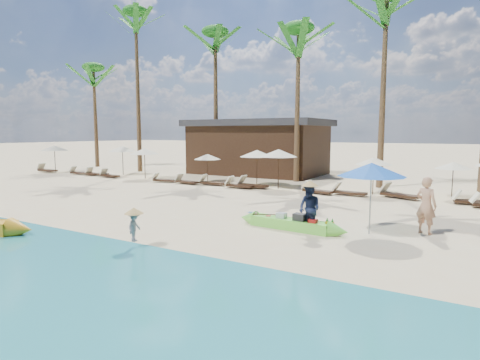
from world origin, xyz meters
The scene contains 35 objects.
ground centered at (0.00, 0.00, 0.00)m, with size 240.00×240.00×0.00m, color beige.
wet_sand_strip centered at (0.00, -5.00, 0.00)m, with size 240.00×4.50×0.01m, color tan.
green_canoe centered at (1.70, 1.51, 0.20)m, with size 4.59×0.80×0.58m.
tourist centered at (5.77, 3.16, 0.94)m, with size 0.69×0.45×1.89m, color tan.
vendor_green centered at (2.46, 1.30, 0.82)m, with size 0.80×0.62×1.64m, color #141D38.
vendor_yellow centered at (-1.31, -2.81, 0.62)m, with size 0.56×0.32×0.87m, color gray.
blue_umbrella centered at (4.20, 2.23, 2.12)m, with size 2.18×2.18×2.34m.
resort_parasol_0 centered at (-23.06, 9.86, 2.02)m, with size 2.18×2.18×2.24m.
lounger_0_left centered at (-23.82, 9.55, 0.23)m, with size 2.00×0.63×0.68m.
lounger_0_right centered at (-19.83, 9.64, 0.20)m, with size 1.77×0.73×0.58m.
resort_parasol_1 centered at (-16.71, 11.31, 2.04)m, with size 2.20×2.20×2.26m.
lounger_1_left centered at (-18.52, 9.88, 0.19)m, with size 1.71×0.96×0.55m.
lounger_1_right centered at (-17.95, 9.70, 0.20)m, with size 1.87×0.96×0.61m.
resort_parasol_2 centered at (-13.45, 10.34, 1.97)m, with size 2.12×2.12×2.18m.
lounger_2_left centered at (-16.19, 9.43, 0.20)m, with size 1.78×0.70×0.59m.
resort_parasol_3 centered at (-8.38, 10.96, 1.69)m, with size 1.82×1.82×1.88m.
lounger_3_left centered at (-10.85, 9.31, 0.19)m, with size 1.71×0.84×0.56m.
lounger_3_right centered at (-8.97, 9.35, 0.19)m, with size 1.76×0.69×0.58m.
resort_parasol_4 centered at (-4.67, 11.03, 2.01)m, with size 2.16×2.16×2.23m.
lounger_4_left centered at (-7.17, 9.65, 0.20)m, with size 1.82×0.75×0.60m.
lounger_4_right centered at (-5.04, 9.36, 0.21)m, with size 1.83×0.60×0.62m.
resort_parasol_5 centered at (-2.93, 10.46, 2.10)m, with size 2.26×2.26×2.33m.
lounger_5_left centered at (-4.40, 9.82, 0.22)m, with size 1.95×0.71×0.65m.
resort_parasol_6 centered at (2.44, 10.88, 1.80)m, with size 1.94×1.94×2.00m.
lounger_6_left centered at (-0.30, 9.67, 0.20)m, with size 1.87×0.95×0.61m.
lounger_6_right centered at (1.37, 9.93, 0.20)m, with size 1.81×0.68×0.60m.
resort_parasol_7 centered at (6.15, 11.65, 1.67)m, with size 1.80×1.80×1.85m.
lounger_7_left centered at (3.78, 10.30, 0.23)m, with size 2.09×1.26×0.68m.
lounger_7_right centered at (7.03, 10.06, 0.20)m, with size 1.87×0.88×0.61m.
palm_0 centered at (-24.62, 15.48, 8.11)m, with size 2.08×2.08×9.90m.
palm_1 centered at (-17.59, 14.06, 10.82)m, with size 2.08×2.08×13.60m.
palm_2 centered at (-10.45, 15.08, 9.18)m, with size 2.08×2.08×11.33m.
palm_3 centered at (-3.36, 14.27, 8.58)m, with size 2.08×2.08×10.52m.
palm_4 centered at (2.15, 14.01, 9.45)m, with size 2.08×2.08×11.70m.
pavilion_west centered at (-8.00, 17.50, 2.19)m, with size 10.80×6.60×4.30m.
Camera 1 is at (7.05, -11.02, 3.31)m, focal length 30.00 mm.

